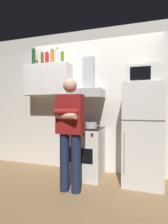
{
  "coord_description": "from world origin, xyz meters",
  "views": [
    {
      "loc": [
        0.85,
        -2.69,
        1.24
      ],
      "look_at": [
        0.0,
        0.0,
        1.15
      ],
      "focal_mm": 28.05,
      "sensor_mm": 36.0,
      "label": 1
    }
  ],
  "objects_px": {
    "refrigerator": "(142,134)",
    "bottle_wine_green": "(34,58)",
    "bottle_liquor_amber": "(52,57)",
    "bottle_olive_oil": "(62,58)",
    "range_hood": "(88,87)",
    "bottle_soda_red": "(47,59)",
    "stove_oven": "(86,152)",
    "bottle_vodka_clear": "(57,56)",
    "cooking_pot": "(91,125)",
    "microwave": "(143,75)",
    "person_standing": "(70,130)",
    "upper_cabinet": "(48,80)",
    "bottle_beer_brown": "(42,59)"
  },
  "relations": [
    {
      "from": "bottle_vodka_clear",
      "to": "bottle_wine_green",
      "type": "relative_size",
      "value": 0.86
    },
    {
      "from": "bottle_olive_oil",
      "to": "bottle_beer_brown",
      "type": "relative_size",
      "value": 0.9
    },
    {
      "from": "cooking_pot",
      "to": "bottle_beer_brown",
      "type": "distance_m",
      "value": 1.68
    },
    {
      "from": "refrigerator",
      "to": "bottle_soda_red",
      "type": "height_order",
      "value": "bottle_soda_red"
    },
    {
      "from": "bottle_beer_brown",
      "to": "bottle_soda_red",
      "type": "height_order",
      "value": "bottle_beer_brown"
    },
    {
      "from": "refrigerator",
      "to": "person_standing",
      "type": "bearing_deg",
      "value": -148.77
    },
    {
      "from": "upper_cabinet",
      "to": "person_standing",
      "type": "distance_m",
      "value": 1.35
    },
    {
      "from": "upper_cabinet",
      "to": "bottle_liquor_amber",
      "type": "distance_m",
      "value": 0.45
    },
    {
      "from": "microwave",
      "to": "bottle_vodka_clear",
      "type": "height_order",
      "value": "bottle_vodka_clear"
    },
    {
      "from": "cooking_pot",
      "to": "bottle_olive_oil",
      "type": "relative_size",
      "value": 1.26
    },
    {
      "from": "microwave",
      "to": "bottle_soda_red",
      "type": "relative_size",
      "value": 1.86
    },
    {
      "from": "range_hood",
      "to": "bottle_soda_red",
      "type": "distance_m",
      "value": 1.01
    },
    {
      "from": "person_standing",
      "to": "bottle_vodka_clear",
      "type": "relative_size",
      "value": 5.44
    },
    {
      "from": "bottle_liquor_amber",
      "to": "stove_oven",
      "type": "bearing_deg",
      "value": -7.75
    },
    {
      "from": "bottle_wine_green",
      "to": "bottle_liquor_amber",
      "type": "height_order",
      "value": "bottle_wine_green"
    },
    {
      "from": "stove_oven",
      "to": "bottle_olive_oil",
      "type": "distance_m",
      "value": 1.82
    },
    {
      "from": "upper_cabinet",
      "to": "bottle_wine_green",
      "type": "xyz_separation_m",
      "value": [
        -0.33,
        0.01,
        0.47
      ]
    },
    {
      "from": "bottle_soda_red",
      "to": "range_hood",
      "type": "bearing_deg",
      "value": -1.23
    },
    {
      "from": "range_hood",
      "to": "refrigerator",
      "type": "distance_m",
      "value": 1.25
    },
    {
      "from": "cooking_pot",
      "to": "bottle_wine_green",
      "type": "distance_m",
      "value": 1.82
    },
    {
      "from": "bottle_wine_green",
      "to": "bottle_soda_red",
      "type": "bearing_deg",
      "value": 2.66
    },
    {
      "from": "bottle_liquor_amber",
      "to": "range_hood",
      "type": "bearing_deg",
      "value": 2.67
    },
    {
      "from": "cooking_pot",
      "to": "bottle_soda_red",
      "type": "relative_size",
      "value": 1.18
    },
    {
      "from": "bottle_vodka_clear",
      "to": "bottle_soda_red",
      "type": "distance_m",
      "value": 0.24
    },
    {
      "from": "bottle_olive_oil",
      "to": "bottle_vodka_clear",
      "type": "distance_m",
      "value": 0.1
    },
    {
      "from": "upper_cabinet",
      "to": "bottle_wine_green",
      "type": "relative_size",
      "value": 2.56
    },
    {
      "from": "refrigerator",
      "to": "bottle_vodka_clear",
      "type": "bearing_deg",
      "value": 175.72
    },
    {
      "from": "bottle_beer_brown",
      "to": "bottle_vodka_clear",
      "type": "relative_size",
      "value": 0.89
    },
    {
      "from": "refrigerator",
      "to": "bottle_wine_green",
      "type": "distance_m",
      "value": 2.52
    },
    {
      "from": "stove_oven",
      "to": "range_hood",
      "type": "relative_size",
      "value": 1.17
    },
    {
      "from": "bottle_olive_oil",
      "to": "bottle_soda_red",
      "type": "distance_m",
      "value": 0.32
    },
    {
      "from": "bottle_beer_brown",
      "to": "bottle_wine_green",
      "type": "bearing_deg",
      "value": -173.09
    },
    {
      "from": "bottle_vodka_clear",
      "to": "microwave",
      "type": "bearing_deg",
      "value": -3.6
    },
    {
      "from": "upper_cabinet",
      "to": "bottle_liquor_amber",
      "type": "height_order",
      "value": "bottle_liquor_amber"
    },
    {
      "from": "bottle_vodka_clear",
      "to": "stove_oven",
      "type": "bearing_deg",
      "value": -10.98
    },
    {
      "from": "cooking_pot",
      "to": "bottle_olive_oil",
      "type": "xyz_separation_m",
      "value": [
        -0.65,
        0.28,
        1.24
      ]
    },
    {
      "from": "refrigerator",
      "to": "bottle_beer_brown",
      "type": "distance_m",
      "value": 2.35
    },
    {
      "from": "refrigerator",
      "to": "microwave",
      "type": "relative_size",
      "value": 3.33
    },
    {
      "from": "range_hood",
      "to": "bottle_beer_brown",
      "type": "distance_m",
      "value": 1.11
    },
    {
      "from": "person_standing",
      "to": "refrigerator",
      "type": "bearing_deg",
      "value": 31.23
    },
    {
      "from": "stove_oven",
      "to": "bottle_soda_red",
      "type": "bearing_deg",
      "value": 170.18
    },
    {
      "from": "person_standing",
      "to": "cooking_pot",
      "type": "relative_size",
      "value": 5.39
    },
    {
      "from": "refrigerator",
      "to": "bottle_wine_green",
      "type": "xyz_separation_m",
      "value": [
        -2.08,
        0.13,
        1.42
      ]
    },
    {
      "from": "stove_oven",
      "to": "bottle_vodka_clear",
      "type": "height_order",
      "value": "bottle_vodka_clear"
    },
    {
      "from": "bottle_olive_oil",
      "to": "stove_oven",
      "type": "bearing_deg",
      "value": -17.7
    },
    {
      "from": "microwave",
      "to": "bottle_olive_oil",
      "type": "bearing_deg",
      "value": 174.31
    },
    {
      "from": "refrigerator",
      "to": "bottle_soda_red",
      "type": "xyz_separation_m",
      "value": [
        -1.79,
        0.14,
        1.37
      ]
    },
    {
      "from": "upper_cabinet",
      "to": "microwave",
      "type": "relative_size",
      "value": 1.88
    },
    {
      "from": "stove_oven",
      "to": "microwave",
      "type": "xyz_separation_m",
      "value": [
        0.95,
        0.02,
        1.31
      ]
    },
    {
      "from": "bottle_olive_oil",
      "to": "range_hood",
      "type": "bearing_deg",
      "value": -4.27
    }
  ]
}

